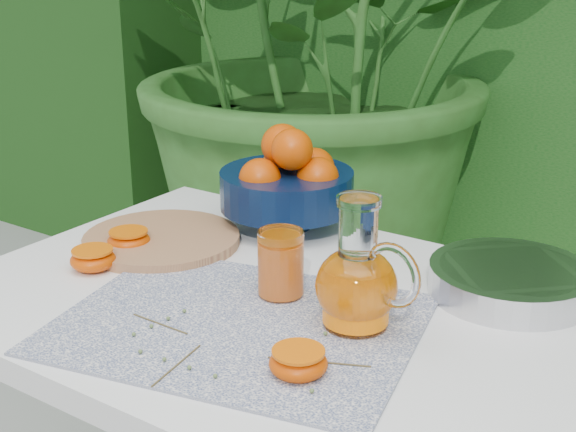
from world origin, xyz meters
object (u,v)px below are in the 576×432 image
Objects in this scene: cutting_board at (162,240)px; saute_pan at (513,279)px; white_table at (281,347)px; fruit_bowl at (288,181)px; juice_pitcher at (358,283)px.

cutting_board is 0.61m from saute_pan.
saute_pan reaches higher than white_table.
fruit_bowl is 0.42m from juice_pitcher.
saute_pan is at bearing 14.27° from cutting_board.
fruit_bowl reaches higher than juice_pitcher.
saute_pan is (0.14, 0.23, -0.04)m from juice_pitcher.
cutting_board is 0.46m from juice_pitcher.
fruit_bowl is at bearing 122.07° from white_table.
fruit_bowl is 1.67× the size of juice_pitcher.
fruit_bowl reaches higher than saute_pan.
fruit_bowl is 0.46m from saute_pan.
juice_pitcher reaches higher than saute_pan.
fruit_bowl is (-0.17, 0.27, 0.17)m from white_table.
cutting_board is 0.61× the size of saute_pan.
saute_pan is (0.59, 0.15, 0.02)m from cutting_board.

